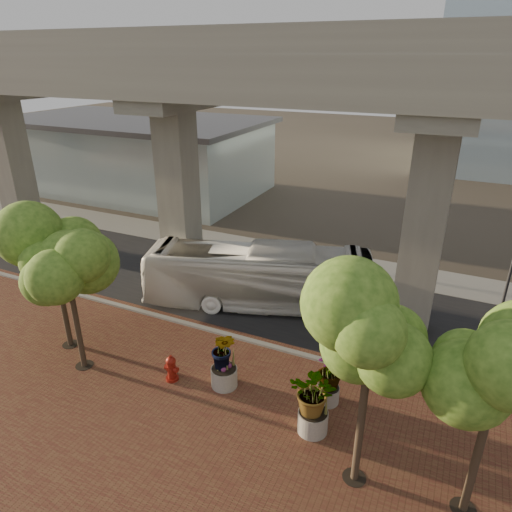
% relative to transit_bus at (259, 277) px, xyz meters
% --- Properties ---
extents(ground, '(160.00, 160.00, 0.00)m').
position_rel_transit_bus_xyz_m(ground, '(1.06, -1.11, -1.54)').
color(ground, '#3A342A').
rests_on(ground, ground).
extents(brick_plaza, '(70.00, 13.00, 0.06)m').
position_rel_transit_bus_xyz_m(brick_plaza, '(1.06, -9.11, -1.51)').
color(brick_plaza, brown).
rests_on(brick_plaza, ground).
extents(asphalt_road, '(90.00, 8.00, 0.04)m').
position_rel_transit_bus_xyz_m(asphalt_road, '(1.06, 0.89, -1.52)').
color(asphalt_road, black).
rests_on(asphalt_road, ground).
extents(curb_strip, '(70.00, 0.25, 0.16)m').
position_rel_transit_bus_xyz_m(curb_strip, '(1.06, -3.11, -1.46)').
color(curb_strip, gray).
rests_on(curb_strip, ground).
extents(far_sidewalk, '(90.00, 3.00, 0.06)m').
position_rel_transit_bus_xyz_m(far_sidewalk, '(1.06, 6.39, -1.51)').
color(far_sidewalk, gray).
rests_on(far_sidewalk, ground).
extents(transit_viaduct, '(72.00, 5.60, 12.40)m').
position_rel_transit_bus_xyz_m(transit_viaduct, '(1.06, 0.89, 5.75)').
color(transit_viaduct, gray).
rests_on(transit_viaduct, ground).
extents(station_pavilion, '(23.00, 13.00, 6.30)m').
position_rel_transit_bus_xyz_m(station_pavilion, '(-18.94, 14.89, 1.68)').
color(station_pavilion, silver).
rests_on(station_pavilion, ground).
extents(transit_bus, '(11.32, 5.82, 3.08)m').
position_rel_transit_bus_xyz_m(transit_bus, '(0.00, 0.00, 0.00)').
color(transit_bus, silver).
rests_on(transit_bus, ground).
extents(fire_hydrant, '(0.54, 0.49, 1.08)m').
position_rel_transit_bus_xyz_m(fire_hydrant, '(-0.61, -6.61, -0.96)').
color(fire_hydrant, maroon).
rests_on(fire_hydrant, ground).
extents(planter_front, '(2.21, 2.21, 2.43)m').
position_rel_transit_bus_xyz_m(planter_front, '(5.05, -6.83, -0.01)').
color(planter_front, '#AFA79E').
rests_on(planter_front, ground).
extents(planter_right, '(1.98, 1.98, 2.11)m').
position_rel_transit_bus_xyz_m(planter_right, '(5.10, -5.30, -0.20)').
color(planter_right, gray).
rests_on(planter_right, ground).
extents(planter_left, '(2.18, 2.18, 2.40)m').
position_rel_transit_bus_xyz_m(planter_left, '(1.35, -6.07, -0.03)').
color(planter_left, '#A8A398').
rests_on(planter_left, ground).
extents(street_tree_far_west, '(4.05, 4.05, 6.37)m').
position_rel_transit_bus_xyz_m(street_tree_far_west, '(-5.87, -6.52, 3.02)').
color(street_tree_far_west, '#453327').
rests_on(street_tree_far_west, ground).
extents(street_tree_near_west, '(3.70, 3.70, 5.96)m').
position_rel_transit_bus_xyz_m(street_tree_near_west, '(-4.29, -7.37, 2.78)').
color(street_tree_near_west, '#453327').
rests_on(street_tree_near_west, ground).
extents(street_tree_near_east, '(4.00, 4.00, 6.70)m').
position_rel_transit_bus_xyz_m(street_tree_near_east, '(6.75, -8.06, 3.38)').
color(street_tree_near_east, '#453327').
rests_on(street_tree_near_east, ground).
extents(street_tree_far_east, '(3.40, 3.40, 6.00)m').
position_rel_transit_bus_xyz_m(street_tree_far_east, '(9.69, -7.79, 2.95)').
color(street_tree_far_east, '#453327').
rests_on(street_tree_far_east, ground).
extents(streetlamp_west, '(0.45, 1.31, 9.07)m').
position_rel_transit_bus_xyz_m(streetlamp_west, '(-7.44, 5.38, 3.75)').
color(streetlamp_west, '#2E2F33').
rests_on(streetlamp_west, ground).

